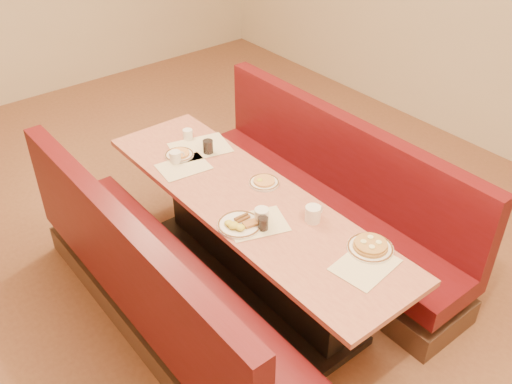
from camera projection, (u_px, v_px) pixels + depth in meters
ground at (249, 283)px, 4.13m from camera, size 8.00×8.00×0.00m
room_envelope at (246, 19)px, 3.02m from camera, size 6.04×8.04×2.82m
diner_table at (249, 243)px, 3.92m from camera, size 0.70×2.50×0.75m
booth_left at (156, 292)px, 3.55m from camera, size 0.55×2.50×1.05m
booth_right at (325, 205)px, 4.30m from camera, size 0.55×2.50×1.05m
placemat_near_left at (257, 224)px, 3.48m from camera, size 0.42×0.37×0.00m
placemat_near_right at (365, 265)px, 3.18m from camera, size 0.39×0.31×0.00m
placemat_far_left at (184, 167)px, 4.01m from camera, size 0.37×0.30×0.00m
placemat_far_right at (200, 147)px, 4.23m from camera, size 0.48×0.41×0.00m
pancake_plate at (370, 247)px, 3.28m from camera, size 0.27×0.27×0.06m
eggs_plate at (239, 224)px, 3.46m from camera, size 0.27×0.27×0.05m
extra_plate_mid at (264, 182)px, 3.84m from camera, size 0.21×0.21×0.04m
extra_plate_far at (179, 154)px, 4.13m from camera, size 0.21×0.21×0.04m
coffee_mug_a at (313, 213)px, 3.49m from camera, size 0.14×0.10×0.10m
coffee_mug_b at (262, 215)px, 3.48m from camera, size 0.12×0.09×0.10m
coffee_mug_c at (188, 134)px, 4.32m from camera, size 0.10×0.07×0.08m
coffee_mug_d at (176, 157)px, 4.04m from camera, size 0.11×0.08×0.09m
soda_tumbler_near at (263, 224)px, 3.42m from camera, size 0.06×0.06×0.09m
soda_tumbler_mid at (208, 147)px, 4.14m from camera, size 0.07×0.07×0.10m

